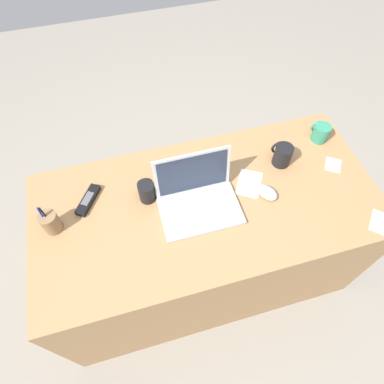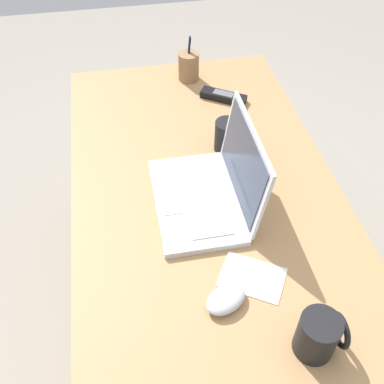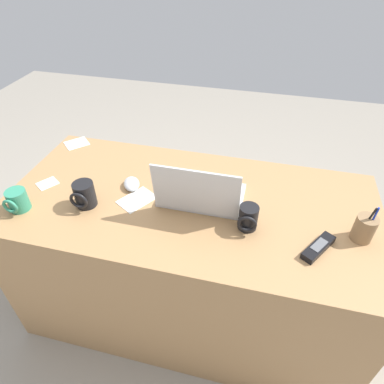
# 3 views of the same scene
# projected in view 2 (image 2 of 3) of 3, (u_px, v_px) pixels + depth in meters

# --- Properties ---
(ground_plane) EXTENTS (6.00, 6.00, 0.00)m
(ground_plane) POSITION_uv_depth(u_px,v_px,m) (206.00, 340.00, 1.70)
(ground_plane) COLOR gray
(desk) EXTENTS (1.52, 0.73, 0.73)m
(desk) POSITION_uv_depth(u_px,v_px,m) (209.00, 288.00, 1.44)
(desk) COLOR #A87C4F
(desk) RESTS_ON ground
(laptop) EXTENTS (0.34, 0.25, 0.23)m
(laptop) POSITION_uv_depth(u_px,v_px,m) (211.00, 188.00, 1.17)
(laptop) COLOR silver
(laptop) RESTS_ON desk
(computer_mouse) EXTENTS (0.10, 0.12, 0.03)m
(computer_mouse) POSITION_uv_depth(u_px,v_px,m) (226.00, 299.00, 0.98)
(computer_mouse) COLOR silver
(computer_mouse) RESTS_ON desk
(coffee_mug_tall) EXTENTS (0.08, 0.09, 0.10)m
(coffee_mug_tall) POSITION_uv_depth(u_px,v_px,m) (319.00, 335.00, 0.88)
(coffee_mug_tall) COLOR black
(coffee_mug_tall) RESTS_ON desk
(coffee_mug_spare) EXTENTS (0.07, 0.08, 0.10)m
(coffee_mug_spare) POSITION_uv_depth(u_px,v_px,m) (228.00, 136.00, 1.32)
(coffee_mug_spare) COLOR black
(coffee_mug_spare) RESTS_ON desk
(cordless_phone) EXTENTS (0.12, 0.15, 0.03)m
(cordless_phone) POSITION_uv_depth(u_px,v_px,m) (223.00, 96.00, 1.52)
(cordless_phone) COLOR black
(cordless_phone) RESTS_ON desk
(pen_holder) EXTENTS (0.07, 0.07, 0.16)m
(pen_holder) POSITION_uv_depth(u_px,v_px,m) (189.00, 66.00, 1.59)
(pen_holder) COLOR olive
(pen_holder) RESTS_ON desk
(paper_note_left) EXTENTS (0.16, 0.18, 0.00)m
(paper_note_left) POSITION_uv_depth(u_px,v_px,m) (252.00, 277.00, 1.03)
(paper_note_left) COLOR white
(paper_note_left) RESTS_ON desk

